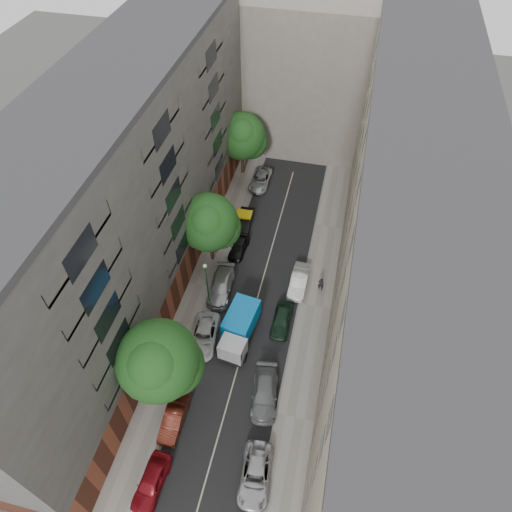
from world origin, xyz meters
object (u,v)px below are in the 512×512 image
(car_left_4, at_px, (239,246))
(car_left_6, at_px, (261,180))
(car_right_2, at_px, (282,320))
(pedestrian, at_px, (321,284))
(car_left_2, at_px, (204,336))
(lamp_post, at_px, (207,280))
(car_left_5, at_px, (244,222))
(car_right_3, at_px, (299,281))
(tarp_truck, at_px, (239,328))
(car_left_3, at_px, (221,286))
(car_left_0, at_px, (151,482))
(tree_far, at_px, (242,138))
(tree_mid, at_px, (209,224))
(tree_near, at_px, (159,363))
(car_left_1, at_px, (174,418))
(car_right_1, at_px, (265,393))
(car_right_0, at_px, (256,475))

(car_left_4, height_order, car_left_6, car_left_6)
(car_right_2, height_order, pedestrian, pedestrian)
(car_left_6, distance_m, car_right_2, 20.19)
(car_left_6, bearing_deg, car_right_2, -71.37)
(car_left_2, xyz_separation_m, lamp_post, (-0.64, 3.72, 3.08))
(car_left_5, bearing_deg, car_left_4, -87.17)
(car_left_6, distance_m, car_right_3, 16.08)
(tarp_truck, relative_size, lamp_post, 1.04)
(car_left_3, bearing_deg, car_left_0, -93.77)
(car_right_3, xyz_separation_m, tree_far, (-9.60, 15.94, 4.45))
(car_left_2, distance_m, tree_mid, 10.49)
(car_left_6, xyz_separation_m, tree_near, (-1.05, -28.45, 5.49))
(car_left_1, xyz_separation_m, car_left_2, (0.04, 7.60, -0.00))
(lamp_post, xyz_separation_m, pedestrian, (9.91, 4.13, -2.79))
(car_right_2, relative_size, car_right_3, 0.91)
(car_left_1, relative_size, pedestrian, 2.52)
(car_right_2, bearing_deg, pedestrian, 58.41)
(car_left_6, bearing_deg, car_right_1, -76.11)
(car_left_5, relative_size, pedestrian, 2.64)
(car_right_1, bearing_deg, car_left_0, -135.90)
(car_right_2, relative_size, lamp_post, 0.70)
(car_right_0, distance_m, car_right_3, 18.17)
(tree_near, bearing_deg, car_left_6, 87.89)
(car_left_2, height_order, car_left_3, car_left_3)
(car_left_5, xyz_separation_m, car_right_0, (7.07, -25.01, -0.05))
(tarp_truck, distance_m, lamp_post, 5.09)
(tarp_truck, relative_size, tree_far, 0.75)
(car_left_3, xyz_separation_m, tree_near, (-0.90, -11.65, 5.41))
(tarp_truck, xyz_separation_m, tree_mid, (-4.94, 8.34, 3.67))
(car_left_4, relative_size, tree_near, 0.40)
(car_left_3, relative_size, pedestrian, 3.09)
(car_left_2, xyz_separation_m, car_right_1, (6.36, -4.06, 0.03))
(car_left_0, distance_m, car_left_5, 27.10)
(tarp_truck, height_order, car_left_2, tarp_truck)
(tarp_truck, relative_size, car_right_0, 1.25)
(tarp_truck, relative_size, pedestrian, 3.64)
(car_left_6, height_order, car_right_3, car_right_3)
(car_left_1, distance_m, tree_mid, 17.57)
(car_right_1, height_order, tree_near, tree_near)
(car_right_3, bearing_deg, lamp_post, -149.85)
(car_left_5, height_order, car_right_2, car_left_5)
(car_left_6, height_order, lamp_post, lamp_post)
(car_left_1, relative_size, car_left_2, 0.84)
(car_right_1, bearing_deg, car_left_4, 103.59)
(car_left_4, bearing_deg, tree_near, -90.18)
(pedestrian, bearing_deg, car_left_1, 65.09)
(car_right_2, bearing_deg, car_left_1, -120.21)
(car_left_4, bearing_deg, tree_far, 106.14)
(car_left_0, relative_size, car_right_1, 0.85)
(tarp_truck, bearing_deg, tree_mid, 128.18)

